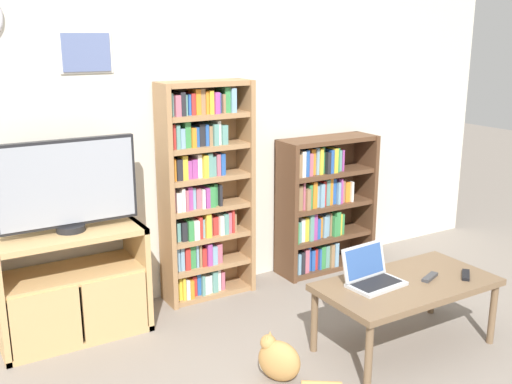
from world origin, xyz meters
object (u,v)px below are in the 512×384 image
(bookshelf_short, at_px, (319,205))
(tv_stand, at_px, (72,285))
(coffee_table, at_px, (407,288))
(remote_near_laptop, at_px, (466,275))
(bookshelf_tall, at_px, (202,192))
(cat, at_px, (278,360))
(television, at_px, (67,185))
(laptop, at_px, (371,275))
(remote_far_from_laptop, at_px, (430,277))

(bookshelf_short, bearing_deg, tv_stand, -176.65)
(coffee_table, bearing_deg, remote_near_laptop, -19.29)
(bookshelf_short, relative_size, coffee_table, 1.00)
(coffee_table, relative_size, remote_near_laptop, 7.40)
(bookshelf_short, bearing_deg, bookshelf_tall, 178.70)
(tv_stand, xyz_separation_m, cat, (0.86, -1.12, -0.23))
(television, relative_size, laptop, 2.41)
(tv_stand, bearing_deg, cat, -52.58)
(bookshelf_tall, xyz_separation_m, bookshelf_short, (1.05, -0.02, -0.25))
(television, bearing_deg, laptop, -36.81)
(television, relative_size, cat, 2.13)
(remote_near_laptop, bearing_deg, tv_stand, -162.79)
(cat, bearing_deg, television, 93.15)
(coffee_table, height_order, remote_near_laptop, remote_near_laptop)
(television, distance_m, laptop, 1.95)
(television, height_order, bookshelf_tall, bookshelf_tall)
(tv_stand, relative_size, television, 1.08)
(television, bearing_deg, remote_near_laptop, -32.82)
(coffee_table, relative_size, cat, 2.74)
(bookshelf_tall, distance_m, cat, 1.44)
(bookshelf_tall, xyz_separation_m, remote_near_laptop, (1.11, -1.49, -0.35))
(tv_stand, distance_m, cat, 1.43)
(tv_stand, xyz_separation_m, remote_near_laptop, (2.11, -1.34, 0.10))
(bookshelf_tall, bearing_deg, tv_stand, -171.85)
(laptop, distance_m, remote_near_laptop, 0.63)
(television, height_order, remote_far_from_laptop, television)
(remote_far_from_laptop, bearing_deg, bookshelf_short, 151.83)
(bookshelf_short, bearing_deg, laptop, -113.01)
(laptop, xyz_separation_m, cat, (-0.67, 0.00, -0.38))
(remote_near_laptop, height_order, cat, remote_near_laptop)
(bookshelf_short, bearing_deg, coffee_table, -103.29)
(laptop, bearing_deg, bookshelf_tall, 107.55)
(television, xyz_separation_m, bookshelf_short, (2.03, 0.12, -0.46))
(bookshelf_tall, bearing_deg, bookshelf_short, -1.30)
(coffee_table, distance_m, cat, 0.93)
(bookshelf_tall, height_order, remote_far_from_laptop, bookshelf_tall)
(bookshelf_tall, bearing_deg, remote_far_from_laptop, -57.56)
(bookshelf_tall, height_order, cat, bookshelf_tall)
(coffee_table, height_order, remote_far_from_laptop, remote_far_from_laptop)
(tv_stand, height_order, laptop, tv_stand)
(bookshelf_tall, xyz_separation_m, laptop, (0.52, -1.26, -0.30))
(coffee_table, xyz_separation_m, laptop, (-0.21, 0.09, 0.10))
(television, height_order, coffee_table, television)
(television, xyz_separation_m, cat, (0.83, -1.12, -0.89))
(tv_stand, xyz_separation_m, television, (0.02, 0.00, 0.66))
(coffee_table, bearing_deg, tv_stand, 145.09)
(remote_near_laptop, distance_m, remote_far_from_laptop, 0.24)
(tv_stand, relative_size, cat, 2.29)
(television, height_order, laptop, television)
(television, xyz_separation_m, bookshelf_tall, (0.98, 0.14, -0.21))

